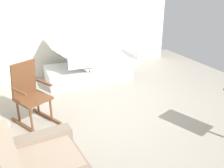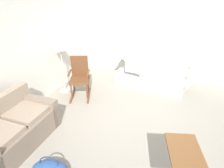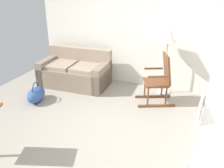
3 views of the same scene
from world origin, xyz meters
name	(u,v)px [view 1 (image 1 of 3)]	position (x,y,z in m)	size (l,w,h in m)	color
ground_plane	(131,114)	(0.00, 0.00, 0.00)	(6.35, 6.35, 0.00)	gray
side_wall	(79,17)	(2.59, 0.00, 1.35)	(0.10, 4.99, 2.70)	silver
hospital_bed	(89,67)	(1.86, 0.06, 0.32)	(1.10, 2.12, 1.18)	silver
rocking_chair	(30,95)	(0.53, 1.61, 0.50)	(0.89, 0.74, 1.05)	brown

